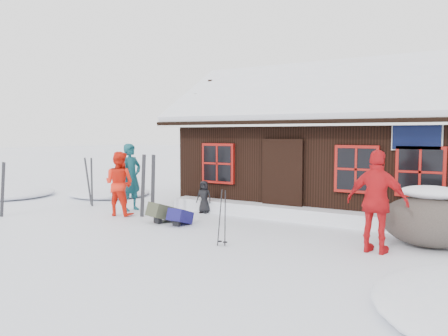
{
  "coord_description": "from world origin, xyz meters",
  "views": [
    {
      "loc": [
        5.48,
        -8.07,
        2.2
      ],
      "look_at": [
        -0.42,
        1.64,
        1.3
      ],
      "focal_mm": 35.0,
      "sensor_mm": 36.0,
      "label": 1
    }
  ],
  "objects": [
    {
      "name": "skier_teal",
      "position": [
        -3.22,
        1.14,
        0.96
      ],
      "size": [
        0.5,
        0.73,
        1.92
      ],
      "primitive_type": "imported",
      "rotation": [
        0.0,
        0.0,
        1.51
      ],
      "color": "#114953",
      "rests_on": "ground"
    },
    {
      "name": "snow_mounds",
      "position": [
        1.65,
        1.86,
        0.0
      ],
      "size": [
        20.6,
        13.2,
        0.48
      ],
      "color": "white",
      "rests_on": "ground"
    },
    {
      "name": "snow_drift",
      "position": [
        1.5,
        2.25,
        0.17
      ],
      "size": [
        7.6,
        0.6,
        0.35
      ],
      "primitive_type": "cube",
      "color": "white",
      "rests_on": "ground"
    },
    {
      "name": "ground",
      "position": [
        0.0,
        0.0,
        0.0
      ],
      "size": [
        120.0,
        120.0,
        0.0
      ],
      "primitive_type": "plane",
      "color": "white",
      "rests_on": "ground"
    },
    {
      "name": "boulder",
      "position": [
        4.56,
        1.13,
        0.54
      ],
      "size": [
        1.82,
        1.37,
        1.07
      ],
      "color": "#524842",
      "rests_on": "ground"
    },
    {
      "name": "skier_orange_left",
      "position": [
        -2.96,
        0.41,
        0.86
      ],
      "size": [
        0.94,
        0.8,
        1.72
      ],
      "primitive_type": "imported",
      "rotation": [
        0.0,
        0.0,
        3.33
      ],
      "color": "red",
      "rests_on": "ground"
    },
    {
      "name": "backpack_blue",
      "position": [
        -0.79,
        0.22,
        0.15
      ],
      "size": [
        0.41,
        0.54,
        0.29
      ],
      "primitive_type": "cube",
      "rotation": [
        0.0,
        0.0,
        0.01
      ],
      "color": "#171355",
      "rests_on": "ground"
    },
    {
      "name": "backpack_olive",
      "position": [
        -1.38,
        0.27,
        0.17
      ],
      "size": [
        0.64,
        0.74,
        0.34
      ],
      "primitive_type": "cube",
      "rotation": [
        0.0,
        0.0,
        -0.28
      ],
      "color": "#3C402D",
      "rests_on": "ground"
    },
    {
      "name": "skier_orange_right",
      "position": [
        3.77,
        0.15,
        0.95
      ],
      "size": [
        1.16,
        0.58,
        1.9
      ],
      "primitive_type": "imported",
      "rotation": [
        0.0,
        0.0,
        3.04
      ],
      "color": "red",
      "rests_on": "ground"
    },
    {
      "name": "ski_poles",
      "position": [
        1.09,
        -0.89,
        0.53
      ],
      "size": [
        0.2,
        0.1,
        1.15
      ],
      "color": "black",
      "rests_on": "ground"
    },
    {
      "name": "ski_pair_mid",
      "position": [
        -4.95,
        1.17,
        0.71
      ],
      "size": [
        0.51,
        0.21,
        1.51
      ],
      "rotation": [
        0.0,
        0.0,
        -0.29
      ],
      "color": "black",
      "rests_on": "ground"
    },
    {
      "name": "ski_pair_right",
      "position": [
        -2.15,
        0.64,
        0.8
      ],
      "size": [
        0.43,
        0.18,
        1.7
      ],
      "rotation": [
        0.0,
        0.0,
        0.32
      ],
      "color": "black",
      "rests_on": "ground"
    },
    {
      "name": "skier_crouched",
      "position": [
        -1.21,
        1.89,
        0.45
      ],
      "size": [
        0.48,
        0.35,
        0.9
      ],
      "primitive_type": "imported",
      "rotation": [
        0.0,
        0.0,
        0.15
      ],
      "color": "black",
      "rests_on": "ground"
    },
    {
      "name": "mountain_hut",
      "position": [
        1.5,
        4.98,
        1.58
      ],
      "size": [
        8.9,
        6.09,
        4.42
      ],
      "color": "black",
      "rests_on": "ground"
    }
  ]
}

